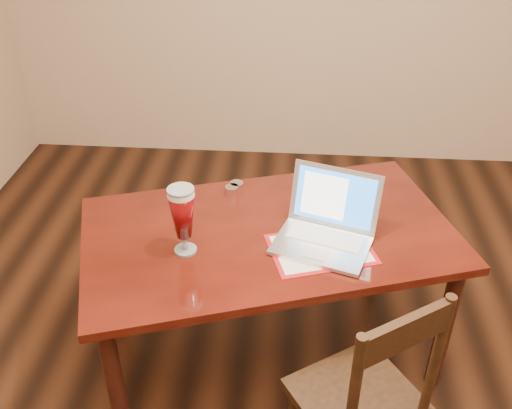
{
  "coord_description": "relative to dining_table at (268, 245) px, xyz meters",
  "views": [
    {
      "loc": [
        -0.24,
        -1.34,
        2.07
      ],
      "look_at": [
        -0.39,
        0.56,
        0.81
      ],
      "focal_mm": 40.0,
      "sensor_mm": 36.0,
      "label": 1
    }
  ],
  "objects": [
    {
      "name": "dining_table",
      "position": [
        0.0,
        0.0,
        0.0
      ],
      "size": [
        1.68,
        1.26,
        0.98
      ],
      "rotation": [
        0.0,
        0.0,
        0.31
      ],
      "color": "#4C120A",
      "rests_on": "ground"
    },
    {
      "name": "dining_chair",
      "position": [
        0.36,
        -0.59,
        -0.19
      ],
      "size": [
        0.54,
        0.54,
        0.94
      ],
      "rotation": [
        0.0,
        0.0,
        0.58
      ],
      "color": "#321C0D",
      "rests_on": "ground"
    }
  ]
}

